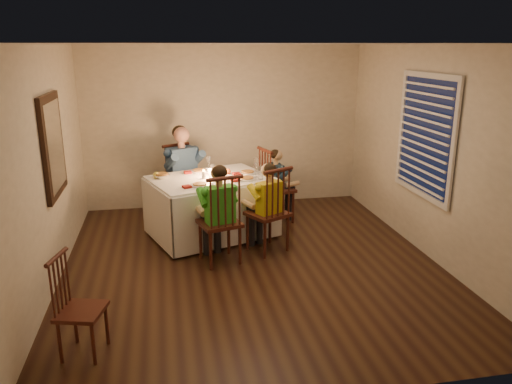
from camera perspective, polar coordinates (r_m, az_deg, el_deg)
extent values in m
plane|color=black|center=(6.20, -0.47, -8.20)|extent=(5.00, 5.00, 0.00)
cube|color=beige|center=(5.83, -22.84, 2.39)|extent=(0.02, 5.00, 2.60)
cube|color=beige|center=(6.56, 19.29, 4.20)|extent=(0.02, 5.00, 2.60)
cube|color=beige|center=(8.21, -3.62, 7.41)|extent=(4.50, 0.02, 2.60)
plane|color=white|center=(5.64, -0.54, 16.58)|extent=(5.00, 5.00, 0.00)
cube|color=white|center=(6.88, -5.21, 1.49)|extent=(1.85, 1.57, 0.04)
cube|color=white|center=(7.49, -6.97, -0.50)|extent=(1.52, 0.55, 0.78)
cube|color=white|center=(6.51, -3.00, -3.03)|extent=(1.52, 0.55, 0.78)
cube|color=white|center=(7.34, 0.49, -0.72)|extent=(0.40, 1.10, 0.78)
cube|color=white|center=(6.72, -11.27, -2.70)|extent=(0.40, 1.10, 0.78)
cylinder|color=silver|center=(7.20, -6.48, 2.38)|extent=(0.33, 0.33, 0.02)
cylinder|color=silver|center=(6.48, -6.44, 0.78)|extent=(0.33, 0.33, 0.02)
cylinder|color=silver|center=(6.75, -1.05, 1.52)|extent=(0.33, 0.33, 0.02)
cylinder|color=silver|center=(7.08, -0.97, 2.23)|extent=(0.33, 0.33, 0.02)
cylinder|color=silver|center=(6.82, -6.00, 1.94)|extent=(0.06, 0.06, 0.10)
cylinder|color=silver|center=(6.89, -4.62, 2.14)|extent=(0.06, 0.06, 0.10)
sphere|color=yellow|center=(6.93, -11.32, 1.90)|extent=(0.09, 0.09, 0.09)
sphere|color=orange|center=(7.04, -3.23, 2.37)|extent=(0.08, 0.08, 0.08)
imported|color=silver|center=(6.93, -10.74, 1.78)|extent=(0.29, 0.29, 0.05)
cube|color=black|center=(6.07, -22.21, 4.92)|extent=(0.05, 0.95, 1.15)
cube|color=white|center=(6.07, -21.95, 4.93)|extent=(0.01, 0.78, 0.98)
cube|color=black|center=(6.60, 18.88, 6.08)|extent=(0.01, 1.20, 1.40)
cube|color=white|center=(6.59, 18.76, 6.08)|extent=(0.03, 1.34, 1.54)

